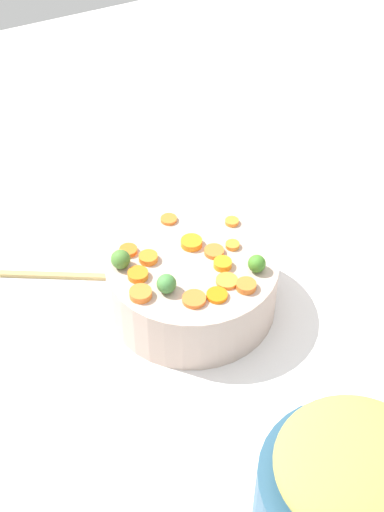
% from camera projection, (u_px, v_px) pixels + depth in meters
% --- Properties ---
extents(tabletop, '(2.40, 2.40, 0.02)m').
position_uv_depth(tabletop, '(199.00, 296.00, 1.31)').
color(tabletop, white).
rests_on(tabletop, ground).
extents(serving_bowl_carrots, '(0.30, 0.30, 0.11)m').
position_uv_depth(serving_bowl_carrots, '(192.00, 283.00, 1.24)').
color(serving_bowl_carrots, '#C0A695').
rests_on(serving_bowl_carrots, tabletop).
extents(metal_pot, '(0.24, 0.24, 0.15)m').
position_uv_depth(metal_pot, '(346.00, 508.00, 0.92)').
color(metal_pot, '#2A5370').
rests_on(metal_pot, tabletop).
extents(stuffing_mound, '(0.20, 0.20, 0.06)m').
position_uv_depth(stuffing_mound, '(358.00, 466.00, 0.85)').
color(stuffing_mound, '#AB9B49').
rests_on(stuffing_mound, metal_pot).
extents(carrot_slice_0, '(0.04, 0.04, 0.01)m').
position_uv_depth(carrot_slice_0, '(169.00, 219.00, 1.28)').
color(carrot_slice_0, orange).
rests_on(carrot_slice_0, serving_bowl_carrots).
extents(carrot_slice_1, '(0.05, 0.05, 0.01)m').
position_uv_depth(carrot_slice_1, '(138.00, 275.00, 1.17)').
color(carrot_slice_1, orange).
rests_on(carrot_slice_1, serving_bowl_carrots).
extents(carrot_slice_2, '(0.05, 0.05, 0.01)m').
position_uv_depth(carrot_slice_2, '(148.00, 258.00, 1.20)').
color(carrot_slice_2, orange).
rests_on(carrot_slice_2, serving_bowl_carrots).
extents(carrot_slice_3, '(0.05, 0.05, 0.01)m').
position_uv_depth(carrot_slice_3, '(192.00, 243.00, 1.23)').
color(carrot_slice_3, orange).
rests_on(carrot_slice_3, serving_bowl_carrots).
extents(carrot_slice_4, '(0.04, 0.04, 0.01)m').
position_uv_depth(carrot_slice_4, '(223.00, 264.00, 1.19)').
color(carrot_slice_4, orange).
rests_on(carrot_slice_4, serving_bowl_carrots).
extents(carrot_slice_5, '(0.04, 0.04, 0.01)m').
position_uv_depth(carrot_slice_5, '(141.00, 294.00, 1.14)').
color(carrot_slice_5, orange).
rests_on(carrot_slice_5, serving_bowl_carrots).
extents(carrot_slice_6, '(0.04, 0.04, 0.01)m').
position_uv_depth(carrot_slice_6, '(194.00, 299.00, 1.13)').
color(carrot_slice_6, orange).
rests_on(carrot_slice_6, serving_bowl_carrots).
extents(carrot_slice_7, '(0.05, 0.05, 0.01)m').
position_uv_depth(carrot_slice_7, '(226.00, 281.00, 1.16)').
color(carrot_slice_7, orange).
rests_on(carrot_slice_7, serving_bowl_carrots).
extents(carrot_slice_8, '(0.03, 0.03, 0.01)m').
position_uv_depth(carrot_slice_8, '(232.00, 222.00, 1.27)').
color(carrot_slice_8, orange).
rests_on(carrot_slice_8, serving_bowl_carrots).
extents(carrot_slice_9, '(0.04, 0.04, 0.01)m').
position_uv_depth(carrot_slice_9, '(217.00, 295.00, 1.14)').
color(carrot_slice_9, orange).
rests_on(carrot_slice_9, serving_bowl_carrots).
extents(carrot_slice_10, '(0.04, 0.04, 0.01)m').
position_uv_depth(carrot_slice_10, '(128.00, 250.00, 1.22)').
color(carrot_slice_10, orange).
rests_on(carrot_slice_10, serving_bowl_carrots).
extents(carrot_slice_11, '(0.05, 0.05, 0.01)m').
position_uv_depth(carrot_slice_11, '(246.00, 286.00, 1.15)').
color(carrot_slice_11, orange).
rests_on(carrot_slice_11, serving_bowl_carrots).
extents(carrot_slice_12, '(0.03, 0.03, 0.01)m').
position_uv_depth(carrot_slice_12, '(232.00, 245.00, 1.23)').
color(carrot_slice_12, orange).
rests_on(carrot_slice_12, serving_bowl_carrots).
extents(carrot_slice_13, '(0.04, 0.04, 0.01)m').
position_uv_depth(carrot_slice_13, '(214.00, 251.00, 1.22)').
color(carrot_slice_13, orange).
rests_on(carrot_slice_13, serving_bowl_carrots).
extents(brussels_sprout_0, '(0.03, 0.03, 0.03)m').
position_uv_depth(brussels_sprout_0, '(166.00, 284.00, 1.14)').
color(brussels_sprout_0, '#43823D').
rests_on(brussels_sprout_0, serving_bowl_carrots).
extents(brussels_sprout_1, '(0.03, 0.03, 0.03)m').
position_uv_depth(brussels_sprout_1, '(121.00, 259.00, 1.18)').
color(brussels_sprout_1, '#47782E').
rests_on(brussels_sprout_1, serving_bowl_carrots).
extents(brussels_sprout_2, '(0.03, 0.03, 0.03)m').
position_uv_depth(brussels_sprout_2, '(257.00, 264.00, 1.18)').
color(brussels_sprout_2, '#428227').
rests_on(brussels_sprout_2, serving_bowl_carrots).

